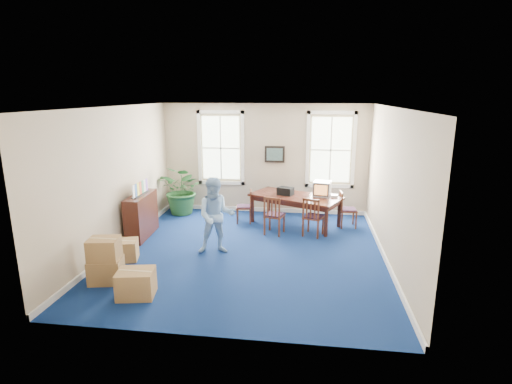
# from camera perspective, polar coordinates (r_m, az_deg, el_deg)

# --- Properties ---
(floor) EXTENTS (6.50, 6.50, 0.00)m
(floor) POSITION_cam_1_polar(r_m,az_deg,el_deg) (9.07, -1.14, -8.58)
(floor) COLOR navy
(floor) RESTS_ON ground
(ceiling) EXTENTS (6.50, 6.50, 0.00)m
(ceiling) POSITION_cam_1_polar(r_m,az_deg,el_deg) (8.39, -1.25, 12.07)
(ceiling) COLOR white
(ceiling) RESTS_ON ground
(wall_back) EXTENTS (6.50, 0.00, 6.50)m
(wall_back) POSITION_cam_1_polar(r_m,az_deg,el_deg) (11.75, 1.24, 4.75)
(wall_back) COLOR tan
(wall_back) RESTS_ON ground
(wall_front) EXTENTS (6.50, 0.00, 6.50)m
(wall_front) POSITION_cam_1_polar(r_m,az_deg,el_deg) (5.52, -6.38, -5.96)
(wall_front) COLOR tan
(wall_front) RESTS_ON ground
(wall_left) EXTENTS (0.00, 6.50, 6.50)m
(wall_left) POSITION_cam_1_polar(r_m,az_deg,el_deg) (9.51, -19.36, 1.78)
(wall_left) COLOR tan
(wall_left) RESTS_ON ground
(wall_right) EXTENTS (0.00, 6.50, 6.50)m
(wall_right) POSITION_cam_1_polar(r_m,az_deg,el_deg) (8.66, 18.82, 0.69)
(wall_right) COLOR tan
(wall_right) RESTS_ON ground
(baseboard_back) EXTENTS (6.00, 0.04, 0.12)m
(baseboard_back) POSITION_cam_1_polar(r_m,az_deg,el_deg) (12.07, 1.18, -2.51)
(baseboard_back) COLOR white
(baseboard_back) RESTS_ON ground
(baseboard_left) EXTENTS (0.04, 6.50, 0.12)m
(baseboard_left) POSITION_cam_1_polar(r_m,az_deg,el_deg) (9.92, -18.49, -6.95)
(baseboard_left) COLOR white
(baseboard_left) RESTS_ON ground
(baseboard_right) EXTENTS (0.04, 6.50, 0.12)m
(baseboard_right) POSITION_cam_1_polar(r_m,az_deg,el_deg) (9.11, 17.88, -8.77)
(baseboard_right) COLOR white
(baseboard_right) RESTS_ON ground
(window_left) EXTENTS (1.40, 0.12, 2.20)m
(window_left) POSITION_cam_1_polar(r_m,az_deg,el_deg) (11.91, -5.03, 6.28)
(window_left) COLOR white
(window_left) RESTS_ON ground
(window_right) EXTENTS (1.40, 0.12, 2.20)m
(window_right) POSITION_cam_1_polar(r_m,az_deg,el_deg) (11.64, 10.62, 5.92)
(window_right) COLOR white
(window_right) RESTS_ON ground
(wall_picture) EXTENTS (0.58, 0.06, 0.48)m
(wall_picture) POSITION_cam_1_polar(r_m,az_deg,el_deg) (11.65, 2.69, 5.41)
(wall_picture) COLOR black
(wall_picture) RESTS_ON ground
(conference_table) EXTENTS (2.61, 1.98, 0.81)m
(conference_table) POSITION_cam_1_polar(r_m,az_deg,el_deg) (10.84, 5.59, -2.58)
(conference_table) COLOR #3D1A12
(conference_table) RESTS_ON ground
(crt_tv) EXTENTS (0.51, 0.54, 0.40)m
(crt_tv) POSITION_cam_1_polar(r_m,az_deg,el_deg) (10.74, 9.42, 0.47)
(crt_tv) COLOR #B7B7BC
(crt_tv) RESTS_ON conference_table
(game_console) EXTENTS (0.19, 0.23, 0.06)m
(game_console) POSITION_cam_1_polar(r_m,az_deg,el_deg) (10.74, 11.12, -0.54)
(game_console) COLOR white
(game_console) RESTS_ON conference_table
(equipment_bag) EXTENTS (0.48, 0.40, 0.20)m
(equipment_bag) POSITION_cam_1_polar(r_m,az_deg,el_deg) (10.77, 4.23, 0.13)
(equipment_bag) COLOR black
(equipment_bag) RESTS_ON conference_table
(chair_near_left) EXTENTS (0.54, 0.54, 1.00)m
(chair_near_left) POSITION_cam_1_polar(r_m,az_deg,el_deg) (10.07, 2.66, -3.27)
(chair_near_left) COLOR maroon
(chair_near_left) RESTS_ON ground
(chair_near_right) EXTENTS (0.57, 0.57, 1.00)m
(chair_near_right) POSITION_cam_1_polar(r_m,az_deg,el_deg) (10.04, 8.20, -3.46)
(chair_near_right) COLOR maroon
(chair_near_right) RESTS_ON ground
(chair_end_left) EXTENTS (0.46, 0.46, 0.91)m
(chair_end_left) POSITION_cam_1_polar(r_m,az_deg,el_deg) (10.96, -1.76, -2.07)
(chair_end_left) COLOR maroon
(chair_end_left) RESTS_ON ground
(chair_end_right) EXTENTS (0.47, 0.47, 0.96)m
(chair_end_right) POSITION_cam_1_polar(r_m,az_deg,el_deg) (10.87, 13.02, -2.43)
(chair_end_right) COLOR maroon
(chair_end_right) RESTS_ON ground
(man) EXTENTS (0.96, 0.82, 1.71)m
(man) POSITION_cam_1_polar(r_m,az_deg,el_deg) (8.81, -5.73, -3.41)
(man) COLOR #8CB7E2
(man) RESTS_ON ground
(credenza) EXTENTS (0.45, 1.36, 1.06)m
(credenza) POSITION_cam_1_polar(r_m,az_deg,el_deg) (10.23, -16.03, -3.36)
(credenza) COLOR #3D1A12
(credenza) RESTS_ON ground
(brochure_rack) EXTENTS (0.25, 0.79, 0.34)m
(brochure_rack) POSITION_cam_1_polar(r_m,az_deg,el_deg) (10.04, -16.20, 0.45)
(brochure_rack) COLOR #99999E
(brochure_rack) RESTS_ON credenza
(potted_plant) EXTENTS (1.66, 1.57, 1.46)m
(potted_plant) POSITION_cam_1_polar(r_m,az_deg,el_deg) (11.85, -10.38, 0.29)
(potted_plant) COLOR #1F4E22
(potted_plant) RESTS_ON ground
(cardboard_boxes) EXTENTS (1.85, 1.85, 0.91)m
(cardboard_boxes) POSITION_cam_1_polar(r_m,az_deg,el_deg) (8.07, -18.94, -8.83)
(cardboard_boxes) COLOR #A27644
(cardboard_boxes) RESTS_ON ground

